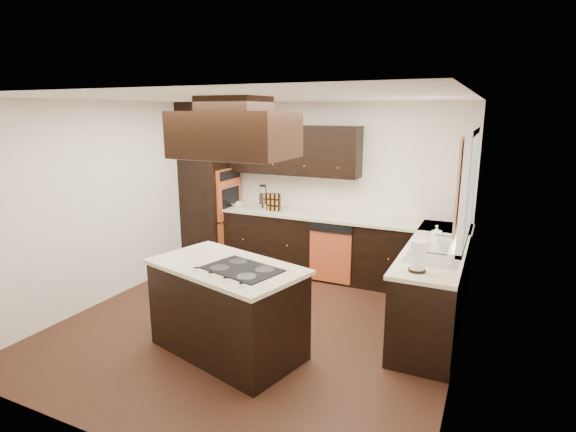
% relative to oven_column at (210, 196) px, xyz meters
% --- Properties ---
extents(floor, '(4.20, 4.20, 0.02)m').
position_rel_oven_column_xyz_m(floor, '(1.78, -1.71, -1.07)').
color(floor, '#512D1B').
rests_on(floor, ground).
extents(ceiling, '(4.20, 4.20, 0.02)m').
position_rel_oven_column_xyz_m(ceiling, '(1.78, -1.71, 1.45)').
color(ceiling, white).
rests_on(ceiling, ground).
extents(wall_back, '(4.20, 0.02, 2.50)m').
position_rel_oven_column_xyz_m(wall_back, '(1.78, 0.40, 0.19)').
color(wall_back, white).
rests_on(wall_back, ground).
extents(wall_front, '(4.20, 0.02, 2.50)m').
position_rel_oven_column_xyz_m(wall_front, '(1.78, -3.81, 0.19)').
color(wall_front, white).
rests_on(wall_front, ground).
extents(wall_left, '(0.02, 4.20, 2.50)m').
position_rel_oven_column_xyz_m(wall_left, '(-0.33, -1.71, 0.19)').
color(wall_left, white).
rests_on(wall_left, ground).
extents(wall_right, '(0.02, 4.20, 2.50)m').
position_rel_oven_column_xyz_m(wall_right, '(3.88, -1.71, 0.19)').
color(wall_right, white).
rests_on(wall_right, ground).
extents(oven_column, '(0.65, 0.75, 2.12)m').
position_rel_oven_column_xyz_m(oven_column, '(0.00, 0.00, 0.00)').
color(oven_column, black).
rests_on(oven_column, floor).
extents(wall_oven_face, '(0.05, 0.62, 0.78)m').
position_rel_oven_column_xyz_m(wall_oven_face, '(0.35, 0.00, 0.06)').
color(wall_oven_face, '#DD5B2E').
rests_on(wall_oven_face, oven_column).
extents(base_cabinets_back, '(2.93, 0.60, 0.88)m').
position_rel_oven_column_xyz_m(base_cabinets_back, '(1.81, 0.09, -0.62)').
color(base_cabinets_back, black).
rests_on(base_cabinets_back, floor).
extents(base_cabinets_right, '(0.60, 2.40, 0.88)m').
position_rel_oven_column_xyz_m(base_cabinets_right, '(3.58, -0.80, -0.62)').
color(base_cabinets_right, black).
rests_on(base_cabinets_right, floor).
extents(countertop_back, '(2.93, 0.63, 0.04)m').
position_rel_oven_column_xyz_m(countertop_back, '(1.81, 0.08, -0.16)').
color(countertop_back, beige).
rests_on(countertop_back, base_cabinets_back).
extents(countertop_right, '(0.63, 2.40, 0.04)m').
position_rel_oven_column_xyz_m(countertop_right, '(3.56, -0.80, -0.16)').
color(countertop_right, beige).
rests_on(countertop_right, base_cabinets_right).
extents(upper_cabinets, '(2.00, 0.34, 0.72)m').
position_rel_oven_column_xyz_m(upper_cabinets, '(1.34, 0.23, 0.75)').
color(upper_cabinets, black).
rests_on(upper_cabinets, wall_back).
extents(dishwasher_front, '(0.60, 0.05, 0.72)m').
position_rel_oven_column_xyz_m(dishwasher_front, '(2.10, -0.20, -0.66)').
color(dishwasher_front, '#DD5B2E').
rests_on(dishwasher_front, floor).
extents(window_frame, '(0.06, 1.32, 1.12)m').
position_rel_oven_column_xyz_m(window_frame, '(3.85, -1.16, 0.59)').
color(window_frame, white).
rests_on(window_frame, wall_right).
extents(window_pane, '(0.00, 1.20, 1.00)m').
position_rel_oven_column_xyz_m(window_pane, '(3.87, -1.16, 0.59)').
color(window_pane, white).
rests_on(window_pane, wall_right).
extents(curtain_left, '(0.02, 0.34, 0.90)m').
position_rel_oven_column_xyz_m(curtain_left, '(3.79, -1.57, 0.64)').
color(curtain_left, '#FBDCB9').
rests_on(curtain_left, wall_right).
extents(curtain_right, '(0.02, 0.34, 0.90)m').
position_rel_oven_column_xyz_m(curtain_right, '(3.79, -0.74, 0.64)').
color(curtain_right, '#FBDCB9').
rests_on(curtain_right, wall_right).
extents(sink_rim, '(0.52, 0.84, 0.01)m').
position_rel_oven_column_xyz_m(sink_rim, '(3.58, -1.16, -0.14)').
color(sink_rim, silver).
rests_on(sink_rim, countertop_right).
extents(island, '(1.63, 1.16, 0.88)m').
position_rel_oven_column_xyz_m(island, '(1.79, -2.34, -0.62)').
color(island, black).
rests_on(island, floor).
extents(island_top, '(1.70, 1.22, 0.04)m').
position_rel_oven_column_xyz_m(island_top, '(1.79, -2.34, -0.16)').
color(island_top, beige).
rests_on(island_top, island).
extents(cooktop, '(0.79, 0.63, 0.01)m').
position_rel_oven_column_xyz_m(cooktop, '(2.00, -2.40, -0.13)').
color(cooktop, black).
rests_on(cooktop, island_top).
extents(range_hood, '(1.05, 0.72, 0.42)m').
position_rel_oven_column_xyz_m(range_hood, '(1.88, -2.25, 1.10)').
color(range_hood, black).
rests_on(range_hood, ceiling).
extents(hood_duct, '(0.55, 0.50, 0.13)m').
position_rel_oven_column_xyz_m(hood_duct, '(1.88, -2.25, 1.38)').
color(hood_duct, black).
rests_on(hood_duct, ceiling).
extents(blender_base, '(0.15, 0.15, 0.10)m').
position_rel_oven_column_xyz_m(blender_base, '(0.95, -0.01, -0.09)').
color(blender_base, silver).
rests_on(blender_base, countertop_back).
extents(blender_pitcher, '(0.13, 0.13, 0.26)m').
position_rel_oven_column_xyz_m(blender_pitcher, '(0.95, -0.01, 0.09)').
color(blender_pitcher, silver).
rests_on(blender_pitcher, blender_base).
extents(spice_rack, '(0.32, 0.14, 0.26)m').
position_rel_oven_column_xyz_m(spice_rack, '(1.06, 0.01, -0.01)').
color(spice_rack, black).
rests_on(spice_rack, countertop_back).
extents(mixing_bowl, '(0.30, 0.30, 0.06)m').
position_rel_oven_column_xyz_m(mixing_bowl, '(0.46, 0.07, -0.11)').
color(mixing_bowl, white).
rests_on(mixing_bowl, countertop_back).
extents(soap_bottle, '(0.11, 0.11, 0.19)m').
position_rel_oven_column_xyz_m(soap_bottle, '(3.53, -0.66, -0.04)').
color(soap_bottle, white).
rests_on(soap_bottle, countertop_right).
extents(paper_towel, '(0.14, 0.14, 0.29)m').
position_rel_oven_column_xyz_m(paper_towel, '(3.50, -1.76, 0.01)').
color(paper_towel, white).
rests_on(paper_towel, countertop_right).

